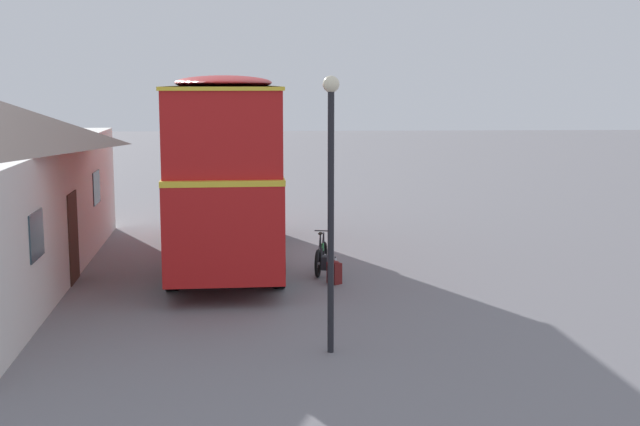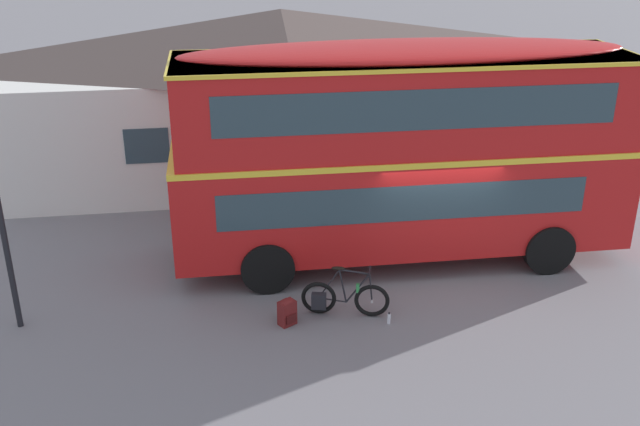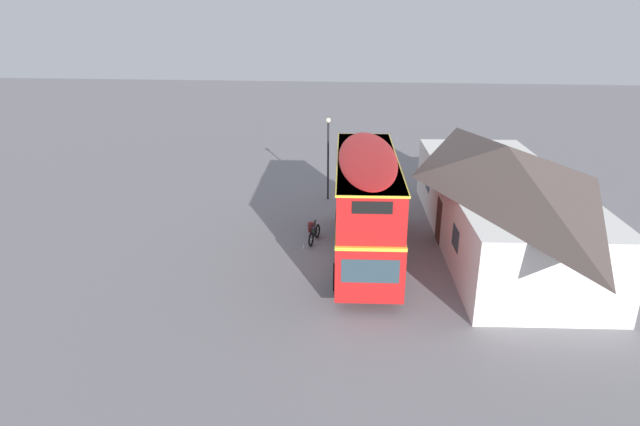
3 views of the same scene
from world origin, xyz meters
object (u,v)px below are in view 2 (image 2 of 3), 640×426
Objects in this scene: water_bottle_clear_plastic at (389,318)px; double_decker_bus at (403,145)px; touring_bicycle at (342,298)px; backpack_on_ground at (287,311)px.

double_decker_bus is at bearing 75.75° from water_bottle_clear_plastic.
touring_bicycle is 7.26× the size of water_bottle_clear_plastic.
touring_bicycle is at bearing -123.11° from double_decker_bus.
backpack_on_ground is (-1.07, -0.24, -0.09)m from touring_bicycle.
water_bottle_clear_plastic is (0.85, -0.39, -0.26)m from touring_bicycle.
double_decker_bus reaches higher than water_bottle_clear_plastic.
touring_bicycle is at bearing 155.21° from water_bottle_clear_plastic.
touring_bicycle reaches higher than water_bottle_clear_plastic.
double_decker_bus is at bearing 56.89° from touring_bicycle.
water_bottle_clear_plastic is at bearing -24.79° from touring_bicycle.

